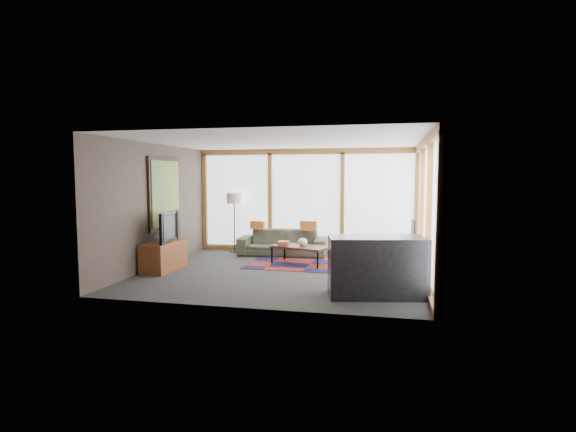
% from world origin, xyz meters
% --- Properties ---
extents(ground, '(5.50, 5.50, 0.00)m').
position_xyz_m(ground, '(0.00, 0.00, 0.00)').
color(ground, '#2F2F2C').
rests_on(ground, ground).
extents(room_envelope, '(5.52, 5.02, 2.62)m').
position_xyz_m(room_envelope, '(0.49, 0.56, 1.54)').
color(room_envelope, '#453A33').
rests_on(room_envelope, ground).
extents(rug, '(2.71, 1.79, 0.01)m').
position_xyz_m(rug, '(0.38, 0.97, 0.01)').
color(rug, maroon).
rests_on(rug, ground).
extents(sofa, '(2.16, 0.92, 0.62)m').
position_xyz_m(sofa, '(-0.48, 1.95, 0.31)').
color(sofa, '#373B2C').
rests_on(sofa, ground).
extents(pillow_left, '(0.38, 0.16, 0.20)m').
position_xyz_m(pillow_left, '(-1.12, 1.97, 0.72)').
color(pillow_left, '#C96829').
rests_on(pillow_left, sofa).
extents(pillow_right, '(0.43, 0.18, 0.23)m').
position_xyz_m(pillow_right, '(0.16, 1.99, 0.73)').
color(pillow_right, '#C96829').
rests_on(pillow_right, sofa).
extents(floor_lamp, '(0.38, 0.38, 1.50)m').
position_xyz_m(floor_lamp, '(-1.78, 2.14, 0.75)').
color(floor_lamp, black).
rests_on(floor_lamp, ground).
extents(coffee_table, '(1.35, 0.97, 0.41)m').
position_xyz_m(coffee_table, '(0.16, 0.91, 0.20)').
color(coffee_table, black).
rests_on(coffee_table, ground).
extents(book_stack, '(0.25, 0.30, 0.09)m').
position_xyz_m(book_stack, '(-0.21, 0.88, 0.45)').
color(book_stack, '#974A2A').
rests_on(book_stack, coffee_table).
extents(vase, '(0.22, 0.22, 0.18)m').
position_xyz_m(vase, '(0.22, 0.90, 0.49)').
color(vase, silver).
rests_on(vase, coffee_table).
extents(bookshelf, '(0.39, 2.12, 0.53)m').
position_xyz_m(bookshelf, '(2.43, 0.77, 0.27)').
color(bookshelf, black).
rests_on(bookshelf, ground).
extents(bowl_a, '(0.20, 0.20, 0.09)m').
position_xyz_m(bowl_a, '(2.40, 0.26, 0.58)').
color(bowl_a, black).
rests_on(bowl_a, bookshelf).
extents(bowl_b, '(0.15, 0.15, 0.08)m').
position_xyz_m(bowl_b, '(2.42, 0.52, 0.57)').
color(bowl_b, black).
rests_on(bowl_b, bookshelf).
extents(shelf_picture, '(0.08, 0.34, 0.44)m').
position_xyz_m(shelf_picture, '(2.57, 1.52, 0.75)').
color(shelf_picture, black).
rests_on(shelf_picture, bookshelf).
extents(tv_console, '(0.49, 1.18, 0.59)m').
position_xyz_m(tv_console, '(-2.46, -0.28, 0.29)').
color(tv_console, brown).
rests_on(tv_console, ground).
extents(television, '(0.29, 1.07, 0.61)m').
position_xyz_m(television, '(-2.43, -0.28, 0.89)').
color(television, black).
rests_on(television, tv_console).
extents(bar_counter, '(1.63, 0.99, 0.96)m').
position_xyz_m(bar_counter, '(1.85, -1.42, 0.48)').
color(bar_counter, black).
rests_on(bar_counter, ground).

